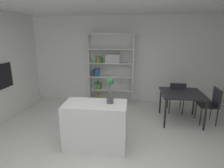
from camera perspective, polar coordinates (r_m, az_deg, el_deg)
The scene contains 9 objects.
ground_plane at distance 3.64m, azimuth -2.39°, elevation -21.40°, with size 9.22×9.22×0.00m, color silver.
back_partition at distance 6.08m, azimuth 2.22°, elevation 7.45°, with size 6.70×0.06×2.73m, color white.
built_in_oven at distance 5.23m, azimuth -30.36°, elevation 2.15°, with size 0.06×0.59×0.60m.
kitchen_island at distance 3.71m, azimuth -5.02°, elevation -12.46°, with size 1.19×0.63×0.90m, color white.
potted_plant_on_island at distance 3.43m, azimuth -0.62°, elevation -1.16°, with size 0.15×0.15×0.50m.
open_bookshelf at distance 5.84m, azimuth -0.92°, elevation 4.74°, with size 1.37×0.36×2.18m.
dining_table at distance 4.95m, azimuth 20.60°, elevation -3.35°, with size 1.01×0.99×0.76m.
dining_chair_window_side at distance 5.21m, azimuth 28.20°, elevation -4.97°, with size 0.44×0.46×0.89m.
dining_chair_far at distance 5.47m, azimuth 19.18°, elevation -3.15°, with size 0.45×0.47×0.89m.
Camera 1 is at (0.49, -2.89, 2.15)m, focal length 29.83 mm.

